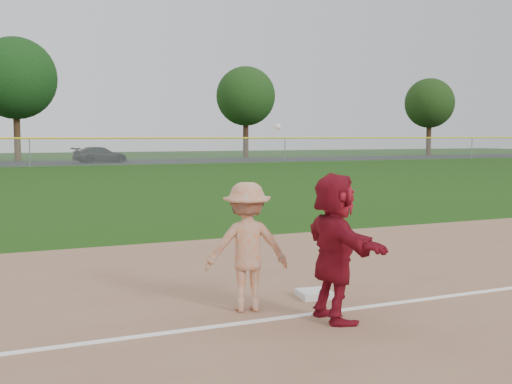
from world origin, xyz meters
name	(u,v)px	position (x,y,z in m)	size (l,w,h in m)	color
ground	(302,298)	(0.00, 0.00, 0.00)	(160.00, 160.00, 0.00)	#173E0B
foul_line	(334,311)	(0.00, -0.80, 0.03)	(60.00, 0.10, 0.01)	white
parking_asphalt	(23,163)	(0.00, 46.00, 0.01)	(120.00, 10.00, 0.01)	black
first_base	(314,294)	(0.13, -0.10, 0.07)	(0.41, 0.41, 0.09)	silver
base_runner	(335,247)	(-0.18, -1.11, 0.88)	(1.59, 0.51, 1.72)	maroon
car_right	(100,155)	(5.84, 45.08, 0.65)	(1.78, 4.38, 1.27)	black
first_base_play	(247,247)	(-0.93, -0.30, 0.81)	(1.13, 0.83, 2.28)	#AAAAAC
outfield_fence	(29,139)	(0.00, 40.00, 1.96)	(110.00, 0.12, 110.00)	#999EA0
tree_2	(15,78)	(0.00, 51.50, 7.06)	(7.00, 7.00, 10.58)	#382414
tree_3	(246,96)	(22.00, 52.80, 6.16)	(6.00, 6.00, 9.19)	#321C12
tree_4	(429,103)	(44.00, 51.20, 5.85)	(5.60, 5.60, 8.67)	#322012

